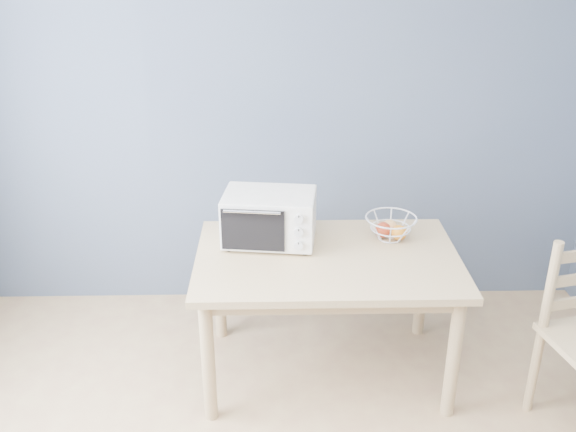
{
  "coord_description": "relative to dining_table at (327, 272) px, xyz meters",
  "views": [
    {
      "loc": [
        -0.05,
        -1.61,
        2.35
      ],
      "look_at": [
        0.02,
        1.52,
        0.93
      ],
      "focal_mm": 40.0,
      "sensor_mm": 36.0,
      "label": 1
    }
  ],
  "objects": [
    {
      "name": "toaster_oven",
      "position": [
        -0.33,
        0.17,
        0.25
      ],
      "size": [
        0.53,
        0.4,
        0.29
      ],
      "rotation": [
        0.0,
        0.0,
        -0.12
      ],
      "color": "white",
      "rests_on": "dining_table"
    },
    {
      "name": "fruit_basket",
      "position": [
        0.37,
        0.2,
        0.17
      ],
      "size": [
        0.33,
        0.33,
        0.13
      ],
      "rotation": [
        0.0,
        0.0,
        -0.18
      ],
      "color": "silver",
      "rests_on": "dining_table"
    },
    {
      "name": "room",
      "position": [
        -0.23,
        -1.4,
        0.65
      ],
      "size": [
        4.01,
        4.51,
        2.61
      ],
      "color": "tan",
      "rests_on": "ground"
    },
    {
      "name": "dining_table",
      "position": [
        0.0,
        0.0,
        0.0
      ],
      "size": [
        1.4,
        0.9,
        0.75
      ],
      "color": "tan",
      "rests_on": "ground"
    }
  ]
}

